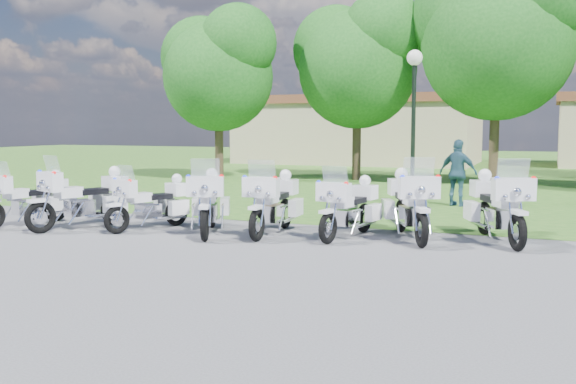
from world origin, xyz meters
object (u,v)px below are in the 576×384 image
at_px(motorcycle_4, 274,202).
at_px(motorcycle_2, 152,202).
at_px(motorcycle_3, 209,201).
at_px(motorcycle_0, 30,198).
at_px(motorcycle_1, 85,197).
at_px(motorcycle_6, 409,204).
at_px(lamp_post, 414,89).
at_px(motorcycle_5, 350,207).
at_px(bystander_c, 458,173).
at_px(motorcycle_7, 497,206).

bearing_deg(motorcycle_4, motorcycle_2, 6.14).
distance_m(motorcycle_3, motorcycle_4, 1.40).
distance_m(motorcycle_0, motorcycle_3, 4.43).
bearing_deg(motorcycle_1, motorcycle_6, -146.40).
distance_m(motorcycle_0, motorcycle_6, 8.63).
relative_size(motorcycle_3, lamp_post, 0.52).
xyz_separation_m(motorcycle_5, bystander_c, (1.36, 6.08, 0.32)).
distance_m(motorcycle_7, bystander_c, 5.60).
height_order(motorcycle_2, lamp_post, lamp_post).
bearing_deg(motorcycle_6, bystander_c, -116.67).
bearing_deg(motorcycle_7, motorcycle_3, -11.16).
xyz_separation_m(motorcycle_0, motorcycle_3, (4.39, 0.59, 0.05)).
distance_m(motorcycle_1, motorcycle_2, 1.56).
distance_m(motorcycle_1, motorcycle_6, 7.16).
bearing_deg(motorcycle_2, lamp_post, -104.85).
relative_size(motorcycle_2, motorcycle_6, 0.88).
bearing_deg(motorcycle_5, motorcycle_0, 19.65).
bearing_deg(lamp_post, motorcycle_7, -61.08).
bearing_deg(motorcycle_2, motorcycle_1, 38.72).
height_order(motorcycle_1, motorcycle_7, motorcycle_7).
height_order(motorcycle_1, motorcycle_6, motorcycle_6).
relative_size(motorcycle_5, motorcycle_6, 0.95).
height_order(motorcycle_3, motorcycle_5, motorcycle_3).
bearing_deg(motorcycle_7, lamp_post, -85.37).
distance_m(motorcycle_1, motorcycle_3, 2.95).
xyz_separation_m(motorcycle_2, motorcycle_4, (2.75, 0.47, 0.07)).
relative_size(motorcycle_0, motorcycle_4, 0.93).
height_order(motorcycle_6, motorcycle_7, motorcycle_6).
height_order(motorcycle_3, lamp_post, lamp_post).
xyz_separation_m(motorcycle_5, motorcycle_7, (2.84, 0.68, 0.08)).
bearing_deg(motorcycle_2, motorcycle_4, -149.08).
bearing_deg(motorcycle_7, bystander_c, -98.86).
bearing_deg(lamp_post, motorcycle_4, -107.18).
height_order(motorcycle_5, lamp_post, lamp_post).
distance_m(motorcycle_4, lamp_post, 6.57).
bearing_deg(motorcycle_3, motorcycle_4, 175.04).
bearing_deg(motorcycle_1, motorcycle_0, 26.20).
distance_m(motorcycle_2, motorcycle_7, 7.34).
relative_size(lamp_post, bystander_c, 2.31).
distance_m(motorcycle_4, motorcycle_5, 1.63).
relative_size(motorcycle_3, motorcycle_4, 0.95).
bearing_deg(lamp_post, motorcycle_2, -126.03).
bearing_deg(motorcycle_6, motorcycle_1, -12.72).
bearing_deg(motorcycle_3, motorcycle_6, 169.40).
bearing_deg(motorcycle_3, lamp_post, -140.87).
relative_size(motorcycle_2, motorcycle_3, 0.91).
bearing_deg(motorcycle_6, motorcycle_2, -14.27).
bearing_deg(motorcycle_3, motorcycle_7, 168.74).
xyz_separation_m(motorcycle_2, motorcycle_6, (5.52, 1.01, 0.10)).
bearing_deg(bystander_c, lamp_post, 39.99).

